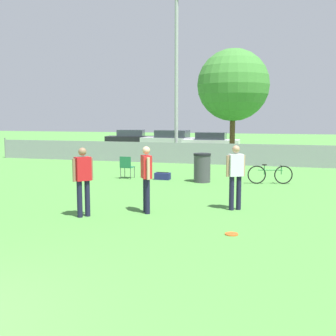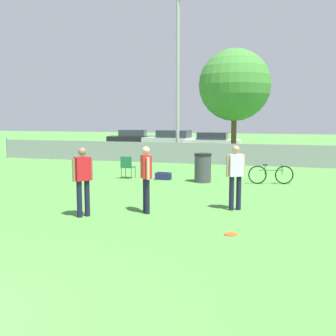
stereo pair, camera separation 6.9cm
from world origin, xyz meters
The scene contains 14 objects.
fence_backline centered at (0.00, 18.00, 0.55)m, with size 24.79×0.07×1.21m.
light_pole centered at (-2.05, 19.46, 5.46)m, with size 0.90×0.36×9.36m.
tree_near_pole centered at (0.79, 21.80, 4.31)m, with size 4.24×4.24×6.45m.
player_thrower_red centered at (0.74, 6.52, 0.99)m, with size 0.38×0.46×1.71m.
player_receiver_white centered at (2.87, 7.54, 0.99)m, with size 0.47×0.38×1.71m.
player_defender_red centered at (-0.61, 5.69, 0.99)m, with size 0.40×0.43×1.71m.
frisbee_disc centered at (3.12, 5.13, 0.01)m, with size 0.28×0.28×0.03m.
folding_chair_sideline centered at (-2.05, 12.04, 0.52)m, with size 0.47×0.48×0.90m.
bicycle_sideline centered at (3.53, 12.29, 0.35)m, with size 1.61×0.54×0.73m.
trash_bin centered at (1.03, 12.00, 0.55)m, with size 0.65×0.65×1.09m.
gear_bag_sideline centered at (-0.60, 12.20, 0.13)m, with size 0.59×0.33×0.29m.
parked_car_dark centered at (-8.44, 28.69, 0.69)m, with size 4.27×2.49×1.42m.
parked_car_silver centered at (-4.34, 26.64, 0.72)m, with size 4.55×1.87×1.48m.
parked_car_white centered at (-1.26, 25.85, 0.67)m, with size 4.01×1.93×1.39m.
Camera 2 is at (4.35, -3.47, 2.45)m, focal length 45.00 mm.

